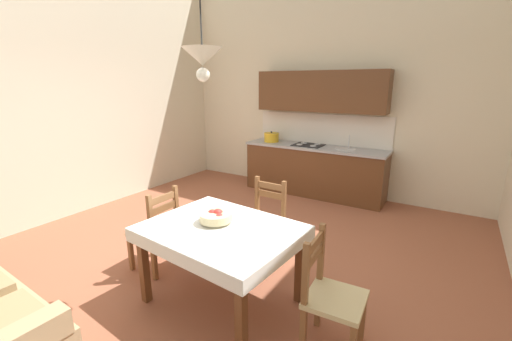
{
  "coord_description": "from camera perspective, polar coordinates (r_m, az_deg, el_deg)",
  "views": [
    {
      "loc": [
        2.12,
        -2.79,
        1.99
      ],
      "look_at": [
        0.32,
        0.11,
        1.07
      ],
      "focal_mm": 22.86,
      "sensor_mm": 36.0,
      "label": 1
    }
  ],
  "objects": [
    {
      "name": "kitchen_cabinetry",
      "position": [
        5.99,
        10.33,
        3.89
      ],
      "size": [
        2.55,
        0.63,
        2.2
      ],
      "color": "#56331C",
      "rests_on": "ground_plane"
    },
    {
      "name": "dining_table",
      "position": [
        3.0,
        -6.12,
        -11.91
      ],
      "size": [
        1.42,
        1.15,
        0.75
      ],
      "color": "brown",
      "rests_on": "ground_plane"
    },
    {
      "name": "wall_back",
      "position": [
        6.19,
        12.18,
        15.76
      ],
      "size": [
        6.25,
        0.12,
        4.2
      ],
      "primitive_type": "cube",
      "color": "beige",
      "rests_on": "ground_plane"
    },
    {
      "name": "wall_left",
      "position": [
        5.73,
        -30.15,
        14.22
      ],
      "size": [
        0.12,
        6.54,
        4.2
      ],
      "primitive_type": "cube",
      "color": "beige",
      "rests_on": "ground_plane"
    },
    {
      "name": "fruit_bowl",
      "position": [
        3.02,
        -7.01,
        -8.0
      ],
      "size": [
        0.3,
        0.3,
        0.12
      ],
      "color": "beige",
      "rests_on": "dining_table"
    },
    {
      "name": "ground_plane",
      "position": [
        4.05,
        -4.9,
        -15.24
      ],
      "size": [
        6.25,
        6.54,
        0.1
      ],
      "primitive_type": "cube",
      "color": "#99563D"
    },
    {
      "name": "dining_chair_window_side",
      "position": [
        2.68,
        12.83,
        -20.66
      ],
      "size": [
        0.44,
        0.44,
        0.93
      ],
      "color": "#D1BC89",
      "rests_on": "ground_plane"
    },
    {
      "name": "dining_chair_kitchen_side",
      "position": [
        3.79,
        1.38,
        -9.05
      ],
      "size": [
        0.43,
        0.43,
        0.93
      ],
      "color": "#D1BC89",
      "rests_on": "ground_plane"
    },
    {
      "name": "dining_chair_tv_side",
      "position": [
        3.74,
        -17.05,
        -10.1
      ],
      "size": [
        0.43,
        0.43,
        0.93
      ],
      "color": "#D1BC89",
      "rests_on": "ground_plane"
    },
    {
      "name": "pendant_lamp",
      "position": [
        2.75,
        -9.37,
        18.89
      ],
      "size": [
        0.32,
        0.32,
        0.8
      ],
      "color": "black"
    }
  ]
}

